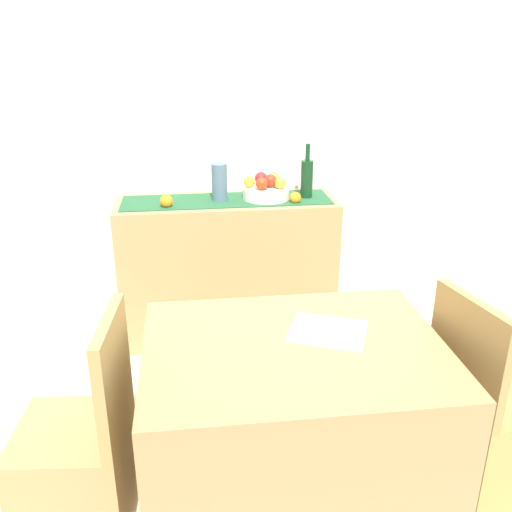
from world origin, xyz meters
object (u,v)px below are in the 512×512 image
object	(u,v)px
fruit_bowl	(266,193)
chair_by_corner	(486,432)
sideboard_console	(228,269)
open_book	(328,331)
wine_bottle	(307,178)
dining_table	(292,428)
ceramic_vase	(219,183)
chair_near_window	(80,468)

from	to	relation	value
fruit_bowl	chair_by_corner	xyz separation A→B (m)	(0.72, -1.42, -0.65)
sideboard_console	open_book	xyz separation A→B (m)	(0.28, -1.35, 0.31)
fruit_bowl	wine_bottle	distance (m)	0.26
wine_bottle	dining_table	distance (m)	1.59
fruit_bowl	dining_table	world-z (taller)	fruit_bowl
open_book	chair_by_corner	world-z (taller)	chair_by_corner
fruit_bowl	ceramic_vase	bearing A→B (deg)	180.00
wine_bottle	chair_by_corner	size ratio (longest dim) A/B	0.36
wine_bottle	open_book	distance (m)	1.39
fruit_bowl	open_book	bearing A→B (deg)	-88.18
ceramic_vase	chair_near_window	size ratio (longest dim) A/B	0.24
ceramic_vase	chair_by_corner	bearing A→B (deg)	-55.14
wine_bottle	chair_near_window	size ratio (longest dim) A/B	0.36
open_book	ceramic_vase	bearing A→B (deg)	125.88
ceramic_vase	chair_by_corner	size ratio (longest dim) A/B	0.24
dining_table	open_book	distance (m)	0.41
dining_table	sideboard_console	bearing A→B (deg)	95.50
ceramic_vase	dining_table	distance (m)	1.56
ceramic_vase	chair_by_corner	xyz separation A→B (m)	(0.99, -1.42, -0.72)
wine_bottle	ceramic_vase	world-z (taller)	wine_bottle
dining_table	chair_near_window	xyz separation A→B (m)	(-0.81, -0.00, -0.10)
chair_near_window	chair_by_corner	xyz separation A→B (m)	(1.63, -0.00, 0.00)
sideboard_console	fruit_bowl	distance (m)	0.53
fruit_bowl	chair_near_window	xyz separation A→B (m)	(-0.91, -1.42, -0.65)
fruit_bowl	wine_bottle	bearing A→B (deg)	0.00
dining_table	wine_bottle	bearing A→B (deg)	76.50
chair_near_window	dining_table	bearing A→B (deg)	0.10
fruit_bowl	ceramic_vase	size ratio (longest dim) A/B	1.26
dining_table	ceramic_vase	bearing A→B (deg)	97.04
dining_table	chair_by_corner	bearing A→B (deg)	-0.24
chair_by_corner	wine_bottle	bearing A→B (deg)	108.47
wine_bottle	ceramic_vase	distance (m)	0.51
sideboard_console	fruit_bowl	bearing A→B (deg)	0.00
open_book	chair_near_window	bearing A→B (deg)	-153.15
fruit_bowl	chair_near_window	bearing A→B (deg)	-122.74
wine_bottle	ceramic_vase	bearing A→B (deg)	180.00
ceramic_vase	chair_near_window	bearing A→B (deg)	-114.26
fruit_bowl	chair_near_window	distance (m)	1.81
fruit_bowl	ceramic_vase	distance (m)	0.28
wine_bottle	ceramic_vase	xyz separation A→B (m)	(-0.51, 0.00, -0.01)
ceramic_vase	open_book	size ratio (longest dim) A/B	0.78
ceramic_vase	dining_table	size ratio (longest dim) A/B	0.20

